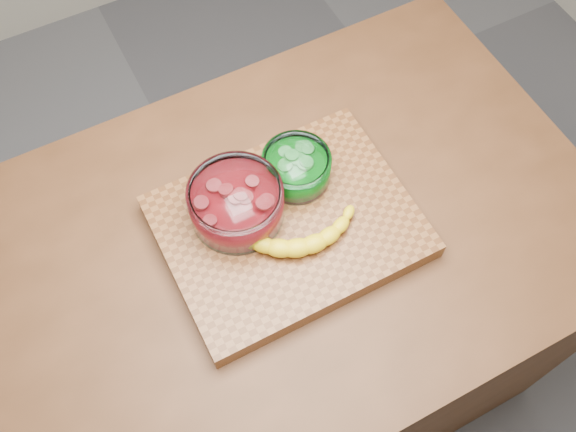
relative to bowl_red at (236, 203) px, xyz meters
name	(u,v)px	position (x,y,z in m)	size (l,w,h in m)	color
ground	(288,366)	(0.07, -0.06, -0.98)	(3.50, 3.50, 0.00)	#5E5D62
counter	(288,316)	(0.07, -0.06, -0.53)	(1.20, 0.80, 0.90)	#522F18
cutting_board	(288,227)	(0.07, -0.06, -0.06)	(0.45, 0.35, 0.04)	brown
bowl_red	(236,203)	(0.00, 0.00, 0.00)	(0.17, 0.17, 0.08)	white
bowl_green	(296,168)	(0.13, 0.02, -0.01)	(0.13, 0.13, 0.06)	white
banana	(296,225)	(0.08, -0.08, -0.02)	(0.25, 0.15, 0.04)	yellow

